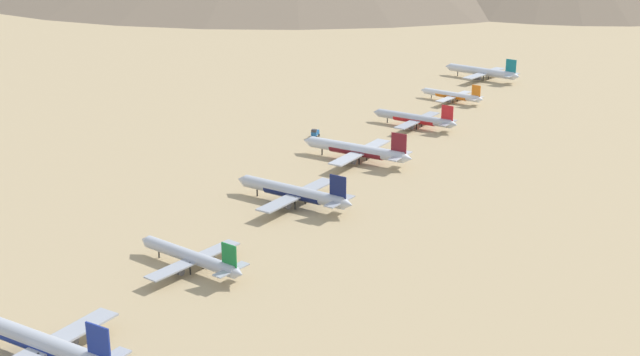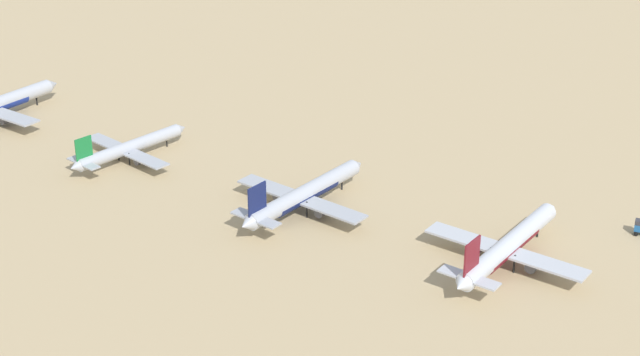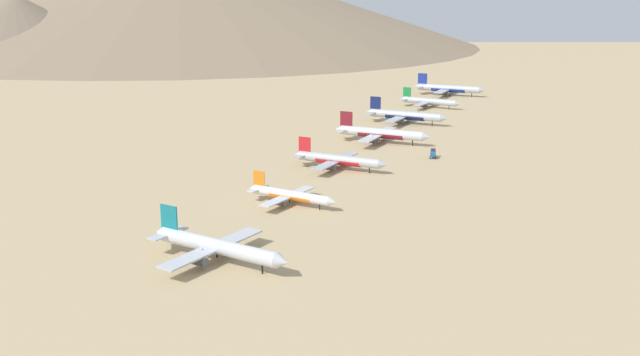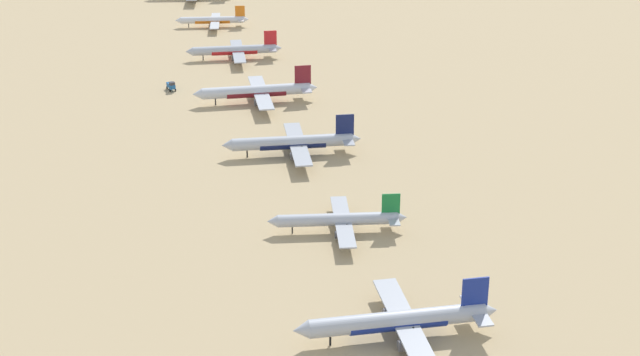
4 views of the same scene
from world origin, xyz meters
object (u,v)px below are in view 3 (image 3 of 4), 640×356
parked_jet_1 (290,195)px  parked_jet_6 (448,89)px  parked_jet_0 (216,246)px  service_truck (433,153)px  parked_jet_3 (380,133)px  parked_jet_2 (338,160)px  parked_jet_4 (405,115)px  parked_jet_5 (429,101)px

parked_jet_1 → parked_jet_6: (-17.66, 283.13, 1.35)m
parked_jet_0 → parked_jet_1: bearing=95.8°
parked_jet_0 → service_truck: (19.68, 149.99, -2.53)m
parked_jet_1 → parked_jet_3: 112.84m
parked_jet_2 → parked_jet_4: bearing=93.6°
parked_jet_4 → parked_jet_5: 59.34m
parked_jet_6 → parked_jet_5: bearing=-87.5°
parked_jet_4 → parked_jet_5: (-3.38, 59.24, -0.66)m
parked_jet_2 → parked_jet_3: size_ratio=0.87×
parked_jet_1 → service_truck: size_ratio=6.46×
parked_jet_0 → parked_jet_2: (-10.64, 113.00, -0.50)m
service_truck → parked_jet_4: bearing=116.3°
parked_jet_4 → parked_jet_6: parked_jet_6 is taller
parked_jet_6 → service_truck: bearing=-77.3°
parked_jet_2 → parked_jet_6: parked_jet_6 is taller
parked_jet_4 → parked_jet_5: bearing=93.3°
parked_jet_5 → parked_jet_6: parked_jet_6 is taller
parked_jet_5 → parked_jet_0: bearing=-85.8°
parked_jet_2 → parked_jet_6: size_ratio=0.85×
parked_jet_0 → parked_jet_5: parked_jet_0 is taller
parked_jet_0 → parked_jet_2: bearing=95.4°
parked_jet_0 → parked_jet_1: size_ratio=1.31×
parked_jet_3 → parked_jet_0: bearing=-85.8°
parked_jet_2 → parked_jet_3: 58.21m
parked_jet_2 → parked_jet_4: size_ratio=0.89×
parked_jet_5 → service_truck: 141.08m
parked_jet_1 → parked_jet_5: (-15.21, 226.46, 0.48)m
parked_jet_2 → service_truck: (30.31, 36.99, -2.03)m
parked_jet_2 → parked_jet_6: bearing=93.3°
parked_jet_0 → parked_jet_2: 113.50m
parked_jet_4 → service_truck: (37.48, -75.78, -2.53)m
parked_jet_0 → parked_jet_1: (-5.97, 58.54, -1.13)m
parked_jet_1 → parked_jet_5: parked_jet_5 is taller
parked_jet_1 → parked_jet_4: 167.65m
parked_jet_0 → parked_jet_3: 171.64m
parked_jet_5 → service_truck: bearing=-73.2°
parked_jet_0 → service_truck: 151.29m
parked_jet_5 → parked_jet_3: bearing=-85.7°
parked_jet_2 → parked_jet_5: bearing=93.5°
parked_jet_1 → parked_jet_2: bearing=94.9°
parked_jet_0 → parked_jet_5: bearing=94.2°
parked_jet_5 → parked_jet_1: bearing=-86.2°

